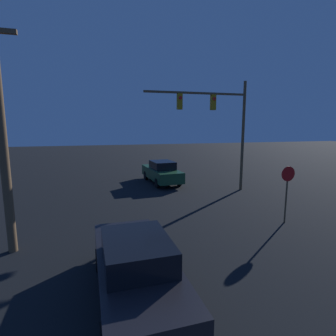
# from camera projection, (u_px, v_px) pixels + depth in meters

# --- Properties ---
(car_near) EXTENTS (1.88, 4.90, 1.62)m
(car_near) POSITION_uv_depth(u_px,v_px,m) (136.00, 268.00, 6.16)
(car_near) COLOR black
(car_near) RESTS_ON ground_plane
(car_far) EXTENTS (2.10, 4.96, 1.62)m
(car_far) POSITION_uv_depth(u_px,v_px,m) (162.00, 172.00, 19.03)
(car_far) COLOR #1E4728
(car_far) RESTS_ON ground_plane
(traffic_signal_mast) EXTENTS (6.41, 0.30, 6.83)m
(traffic_signal_mast) POSITION_uv_depth(u_px,v_px,m) (220.00, 118.00, 15.94)
(traffic_signal_mast) COLOR brown
(traffic_signal_mast) RESTS_ON ground_plane
(stop_sign) EXTENTS (0.63, 0.07, 2.44)m
(stop_sign) POSITION_uv_depth(u_px,v_px,m) (287.00, 184.00, 11.00)
(stop_sign) COLOR brown
(stop_sign) RESTS_ON ground_plane
(utility_pole) EXTENTS (1.34, 0.28, 7.62)m
(utility_pole) POSITION_uv_depth(u_px,v_px,m) (1.00, 131.00, 8.06)
(utility_pole) COLOR brown
(utility_pole) RESTS_ON ground_plane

